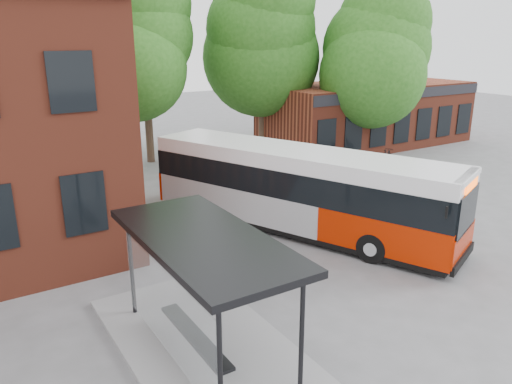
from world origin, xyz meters
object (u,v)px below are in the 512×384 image
bus_shelter (205,295)px  bicycle_4 (358,163)px  bicycle_0 (293,165)px  bicycle_1 (334,163)px  bicycle_7 (386,157)px  bicycle_2 (329,159)px  bicycle_5 (351,158)px  bicycle_3 (339,160)px  city_bus (297,190)px

bus_shelter → bicycle_4: bus_shelter is taller
bicycle_0 → bicycle_4: (3.16, -1.50, 0.03)m
bicycle_1 → bicycle_7: bearing=-86.0°
bicycle_2 → bicycle_5: (1.03, -0.72, 0.09)m
bus_shelter → bicycle_1: bus_shelter is taller
bicycle_0 → bicycle_2: bicycle_0 is taller
bicycle_1 → bicycle_2: bicycle_1 is taller
bicycle_5 → bicycle_3: bearing=97.4°
bicycle_0 → bicycle_4: 3.50m
bus_shelter → bicycle_4: (14.08, 10.01, -0.99)m
bicycle_2 → bicycle_4: (0.58, -1.71, 0.06)m
bicycle_7 → bicycle_0: bearing=52.9°
bicycle_4 → bicycle_0: bearing=44.1°
bus_shelter → bicycle_5: bus_shelter is taller
bicycle_1 → bicycle_7: (3.36, -0.50, 0.01)m
bicycle_2 → bicycle_1: bearing=157.6°
bicycle_7 → bicycle_1: bearing=59.3°
bus_shelter → bicycle_4: 17.30m
bicycle_3 → bicycle_4: size_ratio=0.85×
bicycle_4 → bicycle_5: bicycle_5 is taller
bicycle_2 → bicycle_4: bearing=-157.7°
bus_shelter → bicycle_3: (13.71, 11.10, -1.01)m
city_bus → bicycle_2: size_ratio=7.92×
bicycle_0 → bicycle_2: size_ratio=1.08×
bicycle_2 → bicycle_7: 3.25m
bicycle_5 → bicycle_1: bearing=119.0°
bicycle_5 → bicycle_0: bearing=96.1°
bicycle_0 → bicycle_3: size_ratio=1.10×
bicycle_1 → bicycle_4: bearing=-104.3°
bicycle_0 → bicycle_1: bearing=-129.7°
bicycle_1 → bicycle_2: 1.27m
city_bus → bicycle_7: bearing=4.3°
bicycle_0 → bicycle_1: (2.02, -0.93, 0.04)m
bicycle_0 → bicycle_4: bearing=-130.4°
bus_shelter → city_bus: city_bus is taller
city_bus → bicycle_3: city_bus is taller
bicycle_2 → bicycle_7: (2.81, -1.64, 0.08)m
bicycle_0 → bicycle_3: bicycle_3 is taller
city_bus → bicycle_3: size_ratio=8.12×
city_bus → bicycle_1: (6.64, 5.55, -1.06)m
bus_shelter → city_bus: 8.07m
bicycle_2 → bicycle_3: (0.21, -0.62, 0.05)m
bicycle_4 → bicycle_5: size_ratio=1.07×
bicycle_0 → bicycle_5: (3.61, -0.51, 0.06)m
bus_shelter → city_bus: (6.31, 5.03, 0.08)m
bus_shelter → bicycle_7: size_ratio=4.42×
bicycle_1 → bicycle_5: size_ratio=0.96×
bicycle_3 → bicycle_2: bearing=5.3°
city_bus → bicycle_7: (10.00, 5.05, -1.05)m
bicycle_2 → bicycle_5: bicycle_5 is taller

